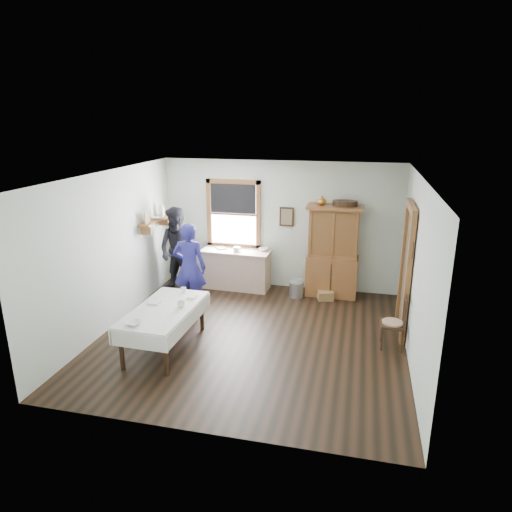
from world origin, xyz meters
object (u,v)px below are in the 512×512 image
(pail, at_px, (296,289))
(figure_dark, at_px, (179,254))
(dining_table, at_px, (165,328))
(woman_blue, at_px, (190,271))
(spindle_chair, at_px, (393,322))
(wicker_basket, at_px, (325,296))
(work_counter, at_px, (236,269))
(china_hutch, at_px, (333,252))

(pail, relative_size, figure_dark, 0.19)
(dining_table, xyz_separation_m, woman_blue, (-0.14, 1.49, 0.45))
(spindle_chair, distance_m, figure_dark, 4.49)
(woman_blue, bearing_deg, wicker_basket, -160.85)
(dining_table, height_order, figure_dark, figure_dark)
(spindle_chair, bearing_deg, work_counter, 146.48)
(wicker_basket, bearing_deg, pail, 175.97)
(pail, distance_m, woman_blue, 2.27)
(dining_table, relative_size, wicker_basket, 5.63)
(spindle_chair, height_order, pail, spindle_chair)
(china_hutch, relative_size, spindle_chair, 2.11)
(work_counter, xyz_separation_m, china_hutch, (2.02, 0.04, 0.52))
(china_hutch, distance_m, woman_blue, 2.90)
(dining_table, distance_m, wicker_basket, 3.48)
(work_counter, height_order, china_hutch, china_hutch)
(wicker_basket, bearing_deg, work_counter, 172.57)
(china_hutch, bearing_deg, work_counter, -178.01)
(china_hutch, bearing_deg, pail, -158.84)
(wicker_basket, bearing_deg, woman_blue, -155.86)
(pail, distance_m, figure_dark, 2.53)
(china_hutch, relative_size, dining_table, 1.09)
(dining_table, distance_m, woman_blue, 1.56)
(work_counter, relative_size, spindle_chair, 1.65)
(dining_table, relative_size, spindle_chair, 1.94)
(work_counter, bearing_deg, wicker_basket, -4.72)
(work_counter, height_order, spindle_chair, spindle_chair)
(pail, bearing_deg, figure_dark, -173.14)
(work_counter, distance_m, woman_blue, 1.49)
(pail, distance_m, wicker_basket, 0.61)
(figure_dark, bearing_deg, dining_table, -63.95)
(china_hutch, height_order, figure_dark, china_hutch)
(china_hutch, bearing_deg, spindle_chair, -60.62)
(woman_blue, bearing_deg, china_hutch, -156.16)
(pail, height_order, wicker_basket, pail)
(dining_table, height_order, pail, dining_table)
(china_hutch, height_order, dining_table, china_hutch)
(work_counter, distance_m, figure_dark, 1.27)
(work_counter, xyz_separation_m, figure_dark, (-1.09, -0.50, 0.42))
(china_hutch, distance_m, spindle_chair, 2.37)
(woman_blue, relative_size, figure_dark, 0.95)
(spindle_chair, distance_m, wicker_basket, 2.14)
(figure_dark, bearing_deg, woman_blue, -46.87)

